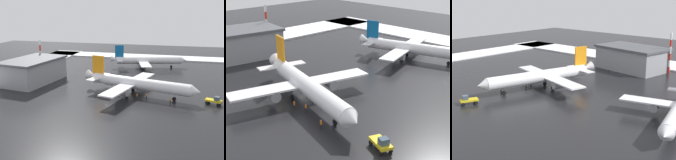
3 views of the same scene
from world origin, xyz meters
The scene contains 10 objects.
ground_plane centered at (0.00, 0.00, 0.00)m, with size 240.00×240.00×0.00m, color black.
snow_bank_left centered at (-67.00, 0.00, 0.24)m, with size 14.00×116.00×0.48m, color white.
airplane_parked_portside centered at (3.45, 6.34, 3.84)m, with size 32.42×38.62×11.62m.
airplane_distant_tail centered at (-39.36, 4.01, 3.48)m, with size 29.33×34.92×10.53m.
pushback_tug centered at (6.94, 29.82, 1.28)m, with size 3.77×5.09×2.50m.
ground_crew_by_nose_gear centered at (7.50, 7.23, 0.97)m, with size 0.36×0.36×1.71m.
ground_crew_beside_wing centered at (9.20, 17.45, 0.97)m, with size 0.36×0.36×1.71m.
ground_crew_mid_apron centered at (6.68, 9.98, 0.97)m, with size 0.36×0.36×1.71m.
antenna_mast centered at (-16.02, -37.96, 7.27)m, with size 0.70×0.70×14.54m.
cargo_hangar centered at (-2.92, -34.03, 4.44)m, with size 26.81×18.26×8.80m.
Camera 1 is at (89.06, 20.48, 27.54)m, focal length 45.00 mm.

